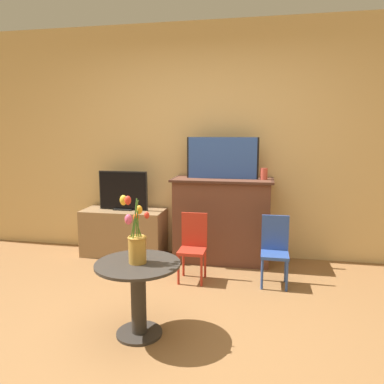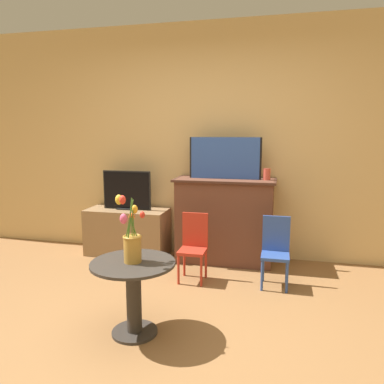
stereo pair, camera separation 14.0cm
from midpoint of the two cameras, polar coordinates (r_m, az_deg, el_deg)
ground_plane at (r=2.78m, az=-4.66°, el=-22.72°), size 14.00×14.00×0.00m
wall_back at (r=4.43m, az=3.74°, el=7.64°), size 8.00×0.06×2.70m
fireplace_mantel at (r=4.26m, az=5.95°, el=-4.15°), size 1.12×0.49×0.95m
painting at (r=4.17m, az=6.01°, el=5.16°), size 0.80×0.03×0.46m
mantel_candle at (r=4.14m, az=12.26°, el=2.67°), size 0.08×0.08×0.12m
tv_stand at (r=4.60m, az=-8.90°, el=-5.97°), size 0.97×0.44×0.55m
tv_monitor at (r=4.50m, az=-9.03°, el=0.18°), size 0.59×0.12×0.46m
chair_red at (r=3.75m, az=1.34°, el=-7.87°), size 0.26×0.26×0.67m
chair_blue at (r=3.71m, az=13.68°, el=-8.32°), size 0.26×0.26×0.67m
side_table at (r=2.81m, az=-7.44°, el=-14.23°), size 0.61×0.61×0.55m
vase_tulips at (r=2.69m, az=-7.75°, el=-7.29°), size 0.19×0.19×0.49m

